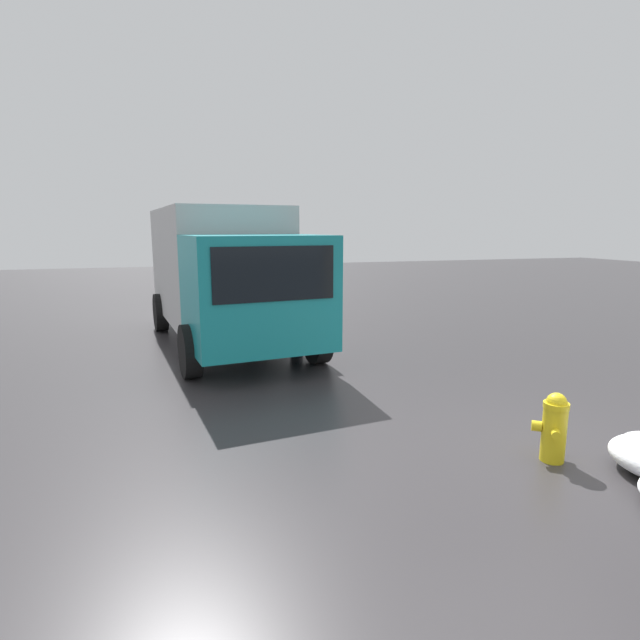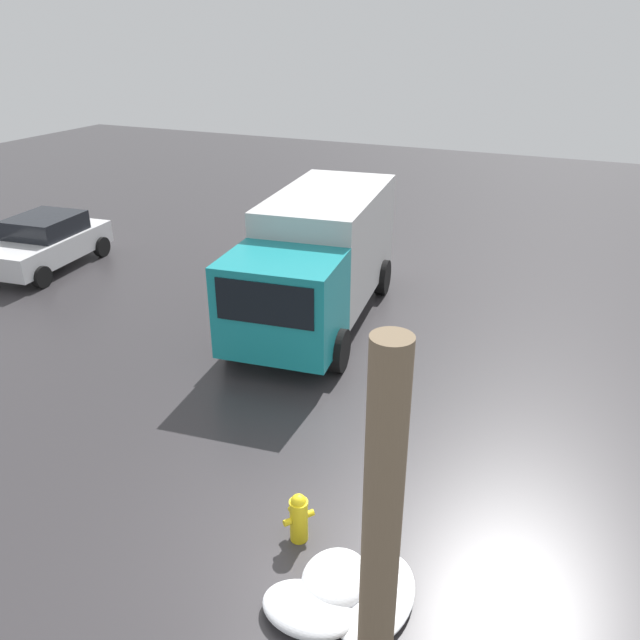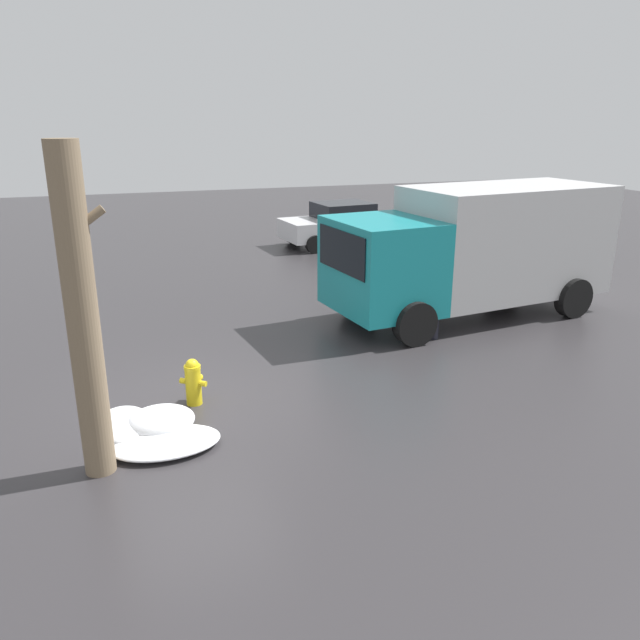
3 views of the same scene
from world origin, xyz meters
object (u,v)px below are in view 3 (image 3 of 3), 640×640
at_px(delivery_truck, 476,247).
at_px(pedestrian, 435,297).
at_px(fire_hydrant, 193,381).
at_px(tree_trunk, 83,318).
at_px(parked_car, 339,224).

relative_size(delivery_truck, pedestrian, 4.13).
relative_size(fire_hydrant, tree_trunk, 0.18).
relative_size(fire_hydrant, pedestrian, 0.47).
distance_m(fire_hydrant, pedestrian, 5.30).
bearing_deg(parked_car, fire_hydrant, 143.52).
distance_m(delivery_truck, pedestrian, 2.11).
bearing_deg(delivery_truck, tree_trunk, 111.07).
height_order(fire_hydrant, parked_car, parked_car).
height_order(fire_hydrant, tree_trunk, tree_trunk).
bearing_deg(fire_hydrant, delivery_truck, -31.27).
height_order(fire_hydrant, delivery_truck, delivery_truck).
xyz_separation_m(tree_trunk, pedestrian, (6.48, 3.09, -1.18)).
height_order(fire_hydrant, pedestrian, pedestrian).
height_order(tree_trunk, delivery_truck, tree_trunk).
bearing_deg(tree_trunk, pedestrian, 25.46).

